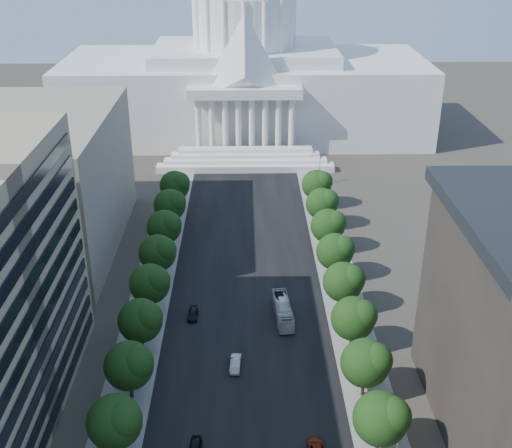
{
  "coord_description": "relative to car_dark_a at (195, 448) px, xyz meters",
  "views": [
    {
      "loc": [
        -0.09,
        -30.6,
        67.74
      ],
      "look_at": [
        1.78,
        73.3,
        17.68
      ],
      "focal_mm": 45.0,
      "sensor_mm": 36.0,
      "label": 1
    }
  ],
  "objects": [
    {
      "name": "road_asphalt",
      "position": [
        7.39,
        53.44,
        -0.73
      ],
      "size": [
        30.0,
        260.0,
        0.01
      ],
      "primitive_type": "cube",
      "color": "black",
      "rests_on": "ground"
    },
    {
      "name": "sidewalk_left",
      "position": [
        -11.61,
        53.44,
        -0.73
      ],
      "size": [
        8.0,
        260.0,
        0.02
      ],
      "primitive_type": "cube",
      "color": "gray",
      "rests_on": "ground"
    },
    {
      "name": "sidewalk_right",
      "position": [
        26.39,
        53.44,
        -0.73
      ],
      "size": [
        8.0,
        260.0,
        0.02
      ],
      "primitive_type": "cube",
      "color": "gray",
      "rests_on": "ground"
    },
    {
      "name": "capitol",
      "position": [
        7.39,
        148.33,
        19.28
      ],
      "size": [
        120.0,
        56.0,
        73.0
      ],
      "color": "white",
      "rests_on": "ground"
    },
    {
      "name": "office_block_left_far",
      "position": [
        -40.61,
        63.44,
        14.27
      ],
      "size": [
        38.0,
        52.0,
        30.0
      ],
      "primitive_type": "cube",
      "color": "gray",
      "rests_on": "ground"
    },
    {
      "name": "tree_l_c",
      "position": [
        -10.27,
        -0.75,
        5.73
      ],
      "size": [
        7.79,
        7.6,
        9.97
      ],
      "color": "#33261C",
      "rests_on": "ground"
    },
    {
      "name": "tree_l_d",
      "position": [
        -10.27,
        11.25,
        5.73
      ],
      "size": [
        7.79,
        7.6,
        9.97
      ],
      "color": "#33261C",
      "rests_on": "ground"
    },
    {
      "name": "tree_l_e",
      "position": [
        -10.27,
        23.25,
        5.73
      ],
      "size": [
        7.79,
        7.6,
        9.97
      ],
      "color": "#33261C",
      "rests_on": "ground"
    },
    {
      "name": "tree_l_f",
      "position": [
        -10.27,
        35.25,
        5.73
      ],
      "size": [
        7.79,
        7.6,
        9.97
      ],
      "color": "#33261C",
      "rests_on": "ground"
    },
    {
      "name": "tree_l_g",
      "position": [
        -10.27,
        47.25,
        5.73
      ],
      "size": [
        7.79,
        7.6,
        9.97
      ],
      "color": "#33261C",
      "rests_on": "ground"
    },
    {
      "name": "tree_l_h",
      "position": [
        -10.27,
        59.25,
        5.73
      ],
      "size": [
        7.79,
        7.6,
        9.97
      ],
      "color": "#33261C",
      "rests_on": "ground"
    },
    {
      "name": "tree_l_i",
      "position": [
        -10.27,
        71.25,
        5.73
      ],
      "size": [
        7.79,
        7.6,
        9.97
      ],
      "color": "#33261C",
      "rests_on": "ground"
    },
    {
      "name": "tree_l_j",
      "position": [
        -10.27,
        83.25,
        5.73
      ],
      "size": [
        7.79,
        7.6,
        9.97
      ],
      "color": "#33261C",
      "rests_on": "ground"
    },
    {
      "name": "tree_r_c",
      "position": [
        25.73,
        -0.75,
        5.73
      ],
      "size": [
        7.79,
        7.6,
        9.97
      ],
      "color": "#33261C",
      "rests_on": "ground"
    },
    {
      "name": "tree_r_d",
      "position": [
        25.73,
        11.25,
        5.73
      ],
      "size": [
        7.79,
        7.6,
        9.97
      ],
      "color": "#33261C",
      "rests_on": "ground"
    },
    {
      "name": "tree_r_e",
      "position": [
        25.73,
        23.25,
        5.73
      ],
      "size": [
        7.79,
        7.6,
        9.97
      ],
      "color": "#33261C",
      "rests_on": "ground"
    },
    {
      "name": "tree_r_f",
      "position": [
        25.73,
        35.25,
        5.73
      ],
      "size": [
        7.79,
        7.6,
        9.97
      ],
      "color": "#33261C",
      "rests_on": "ground"
    },
    {
      "name": "tree_r_g",
      "position": [
        25.73,
        47.25,
        5.73
      ],
      "size": [
        7.79,
        7.6,
        9.97
      ],
      "color": "#33261C",
      "rests_on": "ground"
    },
    {
      "name": "tree_r_h",
      "position": [
        25.73,
        59.25,
        5.73
      ],
      "size": [
        7.79,
        7.6,
        9.97
      ],
      "color": "#33261C",
      "rests_on": "ground"
    },
    {
      "name": "tree_r_i",
      "position": [
        25.73,
        71.25,
        5.73
      ],
      "size": [
        7.79,
        7.6,
        9.97
      ],
      "color": "#33261C",
      "rests_on": "ground"
    },
    {
      "name": "tree_r_j",
      "position": [
        25.73,
        83.25,
        5.73
      ],
      "size": [
        7.79,
        7.6,
        9.97
      ],
      "color": "#33261C",
      "rests_on": "ground"
    },
    {
      "name": "streetlight_b",
      "position": [
        27.29,
        -1.56,
        5.09
      ],
      "size": [
        2.61,
        0.44,
        9.0
      ],
      "color": "gray",
      "rests_on": "ground"
    },
    {
      "name": "streetlight_c",
      "position": [
        27.29,
        23.44,
        5.09
      ],
      "size": [
        2.61,
        0.44,
        9.0
      ],
      "color": "gray",
      "rests_on": "ground"
    },
    {
      "name": "streetlight_d",
      "position": [
        27.29,
        48.44,
        5.09
      ],
      "size": [
        2.61,
        0.44,
        9.0
      ],
      "color": "gray",
      "rests_on": "ground"
    },
    {
      "name": "streetlight_e",
      "position": [
        27.29,
        73.44,
        5.09
      ],
      "size": [
        2.61,
        0.44,
        9.0
      ],
      "color": "gray",
      "rests_on": "ground"
    },
    {
      "name": "streetlight_f",
      "position": [
        27.29,
        98.44,
        5.09
      ],
      "size": [
        2.61,
        0.44,
        9.0
      ],
      "color": "gray",
      "rests_on": "ground"
    },
    {
      "name": "car_dark_a",
      "position": [
        0.0,
        0.0,
        0.0
      ],
      "size": [
        1.95,
        4.36,
        1.46
      ],
      "primitive_type": "imported",
      "rotation": [
        0.0,
        0.0,
        -0.06
      ],
      "color": "black",
      "rests_on": "ground"
    },
    {
      "name": "car_silver",
      "position": [
        5.42,
        18.42,
        0.06
      ],
      "size": [
        1.97,
        4.89,
        1.58
      ],
      "primitive_type": "imported",
      "rotation": [
        0.0,
        0.0,
        -0.06
      ],
      "color": "#A4A8AC",
      "rests_on": "ground"
    },
    {
      "name": "car_dark_b",
      "position": [
        -2.68,
        33.44,
        -0.08
      ],
      "size": [
        1.88,
        4.5,
        1.3
      ],
      "primitive_type": "imported",
      "rotation": [
        0.0,
        0.0,
        -0.01
      ],
      "color": "black",
      "rests_on": "ground"
    },
    {
      "name": "city_bus",
      "position": [
        14.09,
        32.95,
        0.91
      ],
      "size": [
        3.69,
        11.94,
        3.27
      ],
      "primitive_type": "imported",
      "rotation": [
        0.0,
        0.0,
        0.08
      ],
      "color": "silver",
      "rests_on": "ground"
    }
  ]
}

